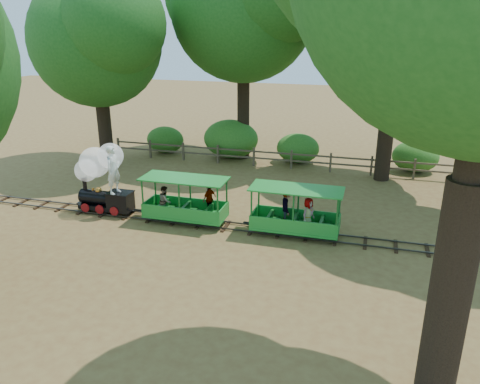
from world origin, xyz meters
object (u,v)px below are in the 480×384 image
(carriage_rear, at_px, (294,214))
(fence, at_px, (272,157))
(carriage_front, at_px, (185,204))
(locomotive, at_px, (101,173))

(carriage_rear, bearing_deg, fence, 107.60)
(carriage_front, height_order, carriage_rear, same)
(locomotive, bearing_deg, carriage_rear, 0.11)
(carriage_front, xyz_separation_m, fence, (1.59, 8.00, -0.15))
(locomotive, height_order, fence, locomotive)
(carriage_front, relative_size, carriage_rear, 1.00)
(locomotive, bearing_deg, fence, 57.31)
(carriage_rear, bearing_deg, locomotive, -179.89)
(carriage_front, height_order, fence, carriage_front)
(locomotive, height_order, carriage_rear, locomotive)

